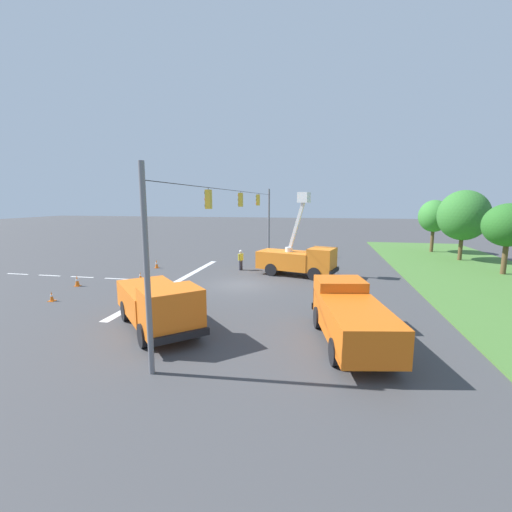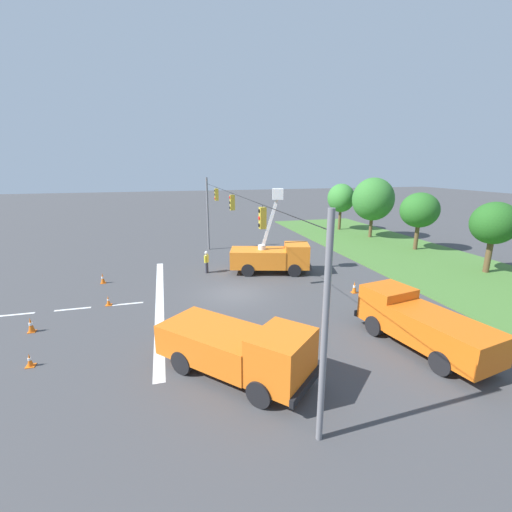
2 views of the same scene
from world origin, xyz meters
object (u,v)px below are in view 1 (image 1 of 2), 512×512
object	(u,v)px
tree_centre	(508,225)
utility_truck_support_far	(158,304)
tree_west	(464,215)
traffic_cone_mid_right	(140,276)
utility_truck_bucket_lift	(298,259)
traffic_cone_mid_left	(52,296)
traffic_cone_foreground_right	(77,281)
road_worker	(241,259)
utility_truck_support_near	(350,315)
traffic_cone_foreground_left	(355,292)
tree_far_west	(434,216)
traffic_cone_lane_edge_a	(333,265)
traffic_cone_near_bucket	(157,264)

from	to	relation	value
tree_centre	utility_truck_support_far	size ratio (longest dim) A/B	0.89
tree_west	traffic_cone_mid_right	size ratio (longest dim) A/B	11.41
utility_truck_bucket_lift	traffic_cone_mid_left	world-z (taller)	utility_truck_bucket_lift
tree_west	utility_truck_support_far	world-z (taller)	tree_west
tree_west	traffic_cone_mid_left	bearing A→B (deg)	-55.78
traffic_cone_foreground_right	traffic_cone_mid_right	bearing A→B (deg)	129.19
road_worker	traffic_cone_mid_left	world-z (taller)	road_worker
traffic_cone_foreground_right	utility_truck_support_near	bearing A→B (deg)	70.54
tree_centre	traffic_cone_foreground_left	xyz separation A→B (m)	(9.15, -12.32, -3.64)
tree_far_west	traffic_cone_foreground_left	bearing A→B (deg)	-25.98
traffic_cone_foreground_right	tree_west	bearing A→B (deg)	118.42
tree_centre	traffic_cone_lane_edge_a	distance (m)	13.92
traffic_cone_mid_right	traffic_cone_near_bucket	xyz separation A→B (m)	(-4.48, -0.97, 0.08)
utility_truck_support_far	traffic_cone_mid_right	size ratio (longest dim) A/B	10.57
tree_far_west	traffic_cone_mid_left	distance (m)	38.28
utility_truck_bucket_lift	tree_west	bearing A→B (deg)	122.91
tree_west	road_worker	xyz separation A→B (m)	(8.69, -20.42, -3.53)
traffic_cone_mid_right	traffic_cone_lane_edge_a	world-z (taller)	traffic_cone_lane_edge_a
tree_centre	utility_truck_support_far	bearing A→B (deg)	-53.29
tree_west	traffic_cone_mid_right	distance (m)	30.65
tree_west	traffic_cone_lane_edge_a	xyz separation A→B (m)	(6.47, -12.53, -4.17)
traffic_cone_foreground_left	tree_centre	bearing A→B (deg)	126.58
traffic_cone_mid_left	traffic_cone_mid_right	bearing A→B (deg)	159.89
traffic_cone_near_bucket	traffic_cone_foreground_right	bearing A→B (deg)	-18.14
tree_centre	traffic_cone_lane_edge_a	bearing A→B (deg)	-90.57
traffic_cone_foreground_right	traffic_cone_near_bucket	size ratio (longest dim) A/B	1.05
traffic_cone_mid_right	utility_truck_support_far	bearing A→B (deg)	33.93
traffic_cone_lane_edge_a	tree_west	bearing A→B (deg)	117.30
tree_far_west	traffic_cone_mid_right	distance (m)	32.61
utility_truck_support_far	traffic_cone_near_bucket	distance (m)	15.38
tree_far_west	road_worker	xyz separation A→B (m)	(14.22, -19.37, -3.21)
tree_centre	traffic_cone_foreground_left	world-z (taller)	tree_centre
tree_far_west	utility_truck_support_far	world-z (taller)	tree_far_west
traffic_cone_foreground_left	traffic_cone_near_bucket	world-z (taller)	traffic_cone_foreground_left
utility_truck_bucket_lift	traffic_cone_foreground_left	xyz separation A→B (m)	(5.79, 3.96, -1.00)
tree_west	utility_truck_support_far	distance (m)	31.18
tree_centre	utility_truck_support_far	world-z (taller)	tree_centre
utility_truck_bucket_lift	traffic_cone_foreground_right	bearing A→B (deg)	-66.62
road_worker	traffic_cone_lane_edge_a	xyz separation A→B (m)	(-2.22, 7.89, -0.64)
utility_truck_support_near	road_worker	xyz separation A→B (m)	(-14.16, -8.14, -0.22)
tree_far_west	tree_centre	size ratio (longest dim) A/B	1.05
traffic_cone_foreground_left	traffic_cone_mid_right	world-z (taller)	traffic_cone_foreground_left
tree_centre	traffic_cone_mid_left	size ratio (longest dim) A/B	9.60
utility_truck_support_near	traffic_cone_lane_edge_a	distance (m)	16.40
road_worker	tree_west	bearing A→B (deg)	113.04
traffic_cone_mid_right	traffic_cone_lane_edge_a	xyz separation A→B (m)	(-7.27, 14.54, 0.07)
utility_truck_support_far	traffic_cone_mid_right	distance (m)	11.05
utility_truck_support_far	traffic_cone_lane_edge_a	world-z (taller)	utility_truck_support_far
traffic_cone_near_bucket	traffic_cone_mid_left	bearing A→B (deg)	-6.99
tree_centre	traffic_cone_mid_left	bearing A→B (deg)	-66.18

